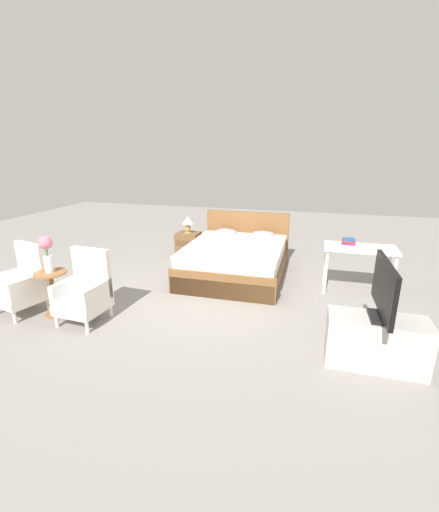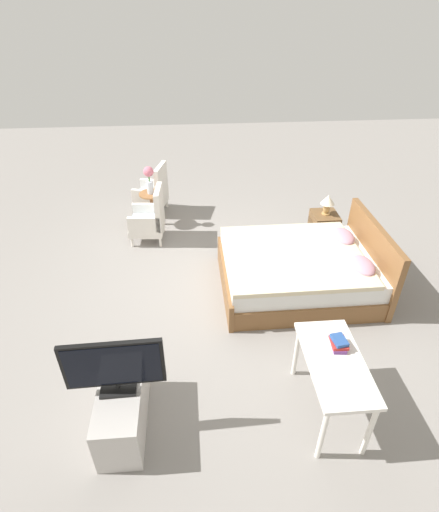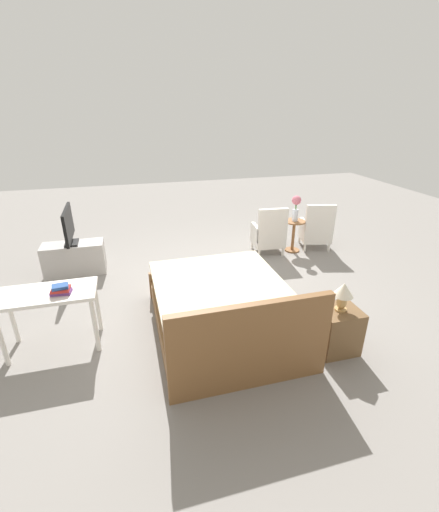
{
  "view_description": "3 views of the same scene",
  "coord_description": "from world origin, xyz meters",
  "px_view_note": "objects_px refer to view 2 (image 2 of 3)",
  "views": [
    {
      "loc": [
        1.35,
        -4.36,
        2.12
      ],
      "look_at": [
        0.07,
        0.17,
        0.65
      ],
      "focal_mm": 24.0,
      "sensor_mm": 36.0,
      "label": 1
    },
    {
      "loc": [
        4.41,
        -0.3,
        3.56
      ],
      "look_at": [
        0.15,
        0.05,
        0.64
      ],
      "focal_mm": 28.0,
      "sensor_mm": 36.0,
      "label": 2
    },
    {
      "loc": [
        1.05,
        4.58,
        2.59
      ],
      "look_at": [
        -0.08,
        0.32,
        0.64
      ],
      "focal_mm": 24.0,
      "sensor_mm": 36.0,
      "label": 3
    }
  ],
  "objects_px": {
    "side_table": "(152,205)",
    "armchair_by_window_left": "(153,193)",
    "tv_stand": "(123,407)",
    "vanity_desk": "(334,369)",
    "tv_flatscreen": "(114,366)",
    "nightstand": "(323,228)",
    "bed": "(301,270)",
    "armchair_by_window_right": "(150,219)",
    "flower_vase": "(149,177)",
    "table_lamp": "(328,202)",
    "book_stack": "(339,343)"
  },
  "relations": [
    {
      "from": "armchair_by_window_right",
      "to": "side_table",
      "type": "bearing_deg",
      "value": 179.6
    },
    {
      "from": "bed",
      "to": "side_table",
      "type": "bearing_deg",
      "value": -132.63
    },
    {
      "from": "bed",
      "to": "book_stack",
      "type": "bearing_deg",
      "value": -4.67
    },
    {
      "from": "bed",
      "to": "vanity_desk",
      "type": "bearing_deg",
      "value": -6.42
    },
    {
      "from": "armchair_by_window_left",
      "to": "vanity_desk",
      "type": "height_order",
      "value": "armchair_by_window_left"
    },
    {
      "from": "bed",
      "to": "vanity_desk",
      "type": "relative_size",
      "value": 2.01
    },
    {
      "from": "bed",
      "to": "armchair_by_window_right",
      "type": "xyz_separation_m",
      "value": [
        -1.48,
        -2.15,
        0.08
      ]
    },
    {
      "from": "nightstand",
      "to": "side_table",
      "type": "bearing_deg",
      "value": -106.49
    },
    {
      "from": "flower_vase",
      "to": "book_stack",
      "type": "bearing_deg",
      "value": 28.0
    },
    {
      "from": "flower_vase",
      "to": "table_lamp",
      "type": "xyz_separation_m",
      "value": [
        0.83,
        2.81,
        -0.15
      ]
    },
    {
      "from": "tv_flatscreen",
      "to": "vanity_desk",
      "type": "height_order",
      "value": "tv_flatscreen"
    },
    {
      "from": "armchair_by_window_left",
      "to": "tv_flatscreen",
      "type": "relative_size",
      "value": 1.05
    },
    {
      "from": "armchair_by_window_right",
      "to": "nightstand",
      "type": "xyz_separation_m",
      "value": [
        0.33,
        2.81,
        -0.11
      ]
    },
    {
      "from": "side_table",
      "to": "armchair_by_window_left",
      "type": "bearing_deg",
      "value": -179.38
    },
    {
      "from": "armchair_by_window_left",
      "to": "table_lamp",
      "type": "bearing_deg",
      "value": 65.0
    },
    {
      "from": "tv_flatscreen",
      "to": "book_stack",
      "type": "relative_size",
      "value": 3.99
    },
    {
      "from": "flower_vase",
      "to": "tv_flatscreen",
      "type": "height_order",
      "value": "tv_flatscreen"
    },
    {
      "from": "side_table",
      "to": "armchair_by_window_right",
      "type": "bearing_deg",
      "value": -0.4
    },
    {
      "from": "bed",
      "to": "vanity_desk",
      "type": "distance_m",
      "value": 1.99
    },
    {
      "from": "vanity_desk",
      "to": "bed",
      "type": "bearing_deg",
      "value": 173.58
    },
    {
      "from": "flower_vase",
      "to": "vanity_desk",
      "type": "bearing_deg",
      "value": 26.11
    },
    {
      "from": "table_lamp",
      "to": "armchair_by_window_left",
      "type": "bearing_deg",
      "value": -115.0
    },
    {
      "from": "flower_vase",
      "to": "book_stack",
      "type": "distance_m",
      "value": 4.26
    },
    {
      "from": "flower_vase",
      "to": "armchair_by_window_left",
      "type": "bearing_deg",
      "value": -179.38
    },
    {
      "from": "nightstand",
      "to": "book_stack",
      "type": "bearing_deg",
      "value": -15.4
    },
    {
      "from": "bed",
      "to": "tv_flatscreen",
      "type": "bearing_deg",
      "value": -48.35
    },
    {
      "from": "armchair_by_window_right",
      "to": "flower_vase",
      "type": "xyz_separation_m",
      "value": [
        -0.5,
        0.0,
        0.52
      ]
    },
    {
      "from": "side_table",
      "to": "tv_stand",
      "type": "height_order",
      "value": "side_table"
    },
    {
      "from": "armchair_by_window_left",
      "to": "book_stack",
      "type": "height_order",
      "value": "armchair_by_window_left"
    },
    {
      "from": "tv_stand",
      "to": "vanity_desk",
      "type": "distance_m",
      "value": 2.01
    },
    {
      "from": "nightstand",
      "to": "vanity_desk",
      "type": "xyz_separation_m",
      "value": [
        3.1,
        -0.88,
        0.35
      ]
    },
    {
      "from": "tv_stand",
      "to": "side_table",
      "type": "bearing_deg",
      "value": 179.25
    },
    {
      "from": "flower_vase",
      "to": "nightstand",
      "type": "relative_size",
      "value": 0.9
    },
    {
      "from": "armchair_by_window_left",
      "to": "table_lamp",
      "type": "height_order",
      "value": "armchair_by_window_left"
    },
    {
      "from": "bed",
      "to": "tv_stand",
      "type": "distance_m",
      "value": 2.94
    },
    {
      "from": "side_table",
      "to": "flower_vase",
      "type": "height_order",
      "value": "flower_vase"
    },
    {
      "from": "bed",
      "to": "table_lamp",
      "type": "relative_size",
      "value": 6.32
    },
    {
      "from": "table_lamp",
      "to": "tv_flatscreen",
      "type": "height_order",
      "value": "tv_flatscreen"
    },
    {
      "from": "bed",
      "to": "table_lamp",
      "type": "distance_m",
      "value": 1.4
    },
    {
      "from": "tv_stand",
      "to": "nightstand",
      "type": "bearing_deg",
      "value": 137.28
    },
    {
      "from": "vanity_desk",
      "to": "armchair_by_window_left",
      "type": "bearing_deg",
      "value": -156.36
    },
    {
      "from": "side_table",
      "to": "tv_flatscreen",
      "type": "distance_m",
      "value": 3.96
    },
    {
      "from": "nightstand",
      "to": "tv_stand",
      "type": "relative_size",
      "value": 0.55
    },
    {
      "from": "nightstand",
      "to": "book_stack",
      "type": "height_order",
      "value": "book_stack"
    },
    {
      "from": "nightstand",
      "to": "table_lamp",
      "type": "height_order",
      "value": "table_lamp"
    },
    {
      "from": "flower_vase",
      "to": "tv_flatscreen",
      "type": "xyz_separation_m",
      "value": [
        3.93,
        -0.05,
        -0.07
      ]
    },
    {
      "from": "tv_flatscreen",
      "to": "armchair_by_window_left",
      "type": "bearing_deg",
      "value": 179.4
    },
    {
      "from": "nightstand",
      "to": "tv_flatscreen",
      "type": "distance_m",
      "value": 4.26
    },
    {
      "from": "armchair_by_window_right",
      "to": "tv_flatscreen",
      "type": "height_order",
      "value": "tv_flatscreen"
    },
    {
      "from": "tv_stand",
      "to": "tv_flatscreen",
      "type": "relative_size",
      "value": 1.1
    }
  ]
}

